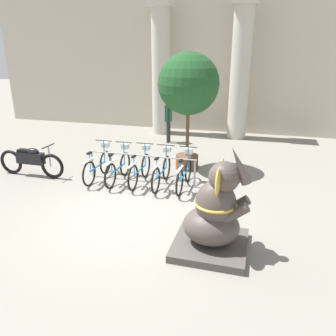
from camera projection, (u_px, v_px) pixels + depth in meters
ground_plane at (131, 216)px, 7.13m from camera, size 60.00×60.00×0.00m
building_facade at (204, 61)px, 13.91m from camera, size 20.00×0.20×6.00m
column_left at (161, 71)px, 13.54m from camera, size 0.95×0.95×5.16m
column_right at (240, 72)px, 12.72m from camera, size 0.95×0.95×5.16m
bike_rack at (141, 161)px, 8.82m from camera, size 3.05×0.05×0.77m
bicycle_0 at (98, 165)px, 9.07m from camera, size 0.48×1.66×1.01m
bicycle_1 at (119, 167)px, 8.91m from camera, size 0.48×1.66×1.01m
bicycle_2 at (140, 169)px, 8.79m from camera, size 0.48×1.66×1.01m
bicycle_3 at (162, 171)px, 8.63m from camera, size 0.48×1.66×1.01m
bicycle_4 at (184, 173)px, 8.47m from camera, size 0.48×1.66×1.01m
elephant_statue at (215, 216)px, 5.72m from camera, size 1.30×1.30×1.98m
motorcycle at (31, 160)px, 9.27m from camera, size 2.08×0.55×0.95m
person_pedestrian at (168, 116)px, 12.54m from camera, size 0.23×0.47×1.72m
potted_tree at (188, 87)px, 9.22m from camera, size 1.75×1.75×3.39m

